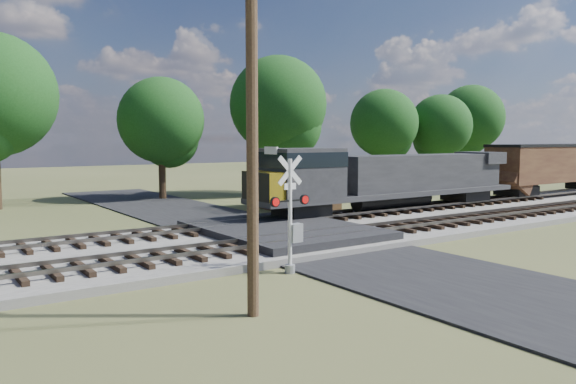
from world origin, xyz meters
TOP-DOWN VIEW (x-y plane):
  - ground at (0.00, 0.00)m, footprint 160.00×160.00m
  - ballast_bed at (10.00, 0.50)m, footprint 140.00×10.00m
  - road at (0.00, 0.00)m, footprint 7.00×60.00m
  - crossing_panel at (0.00, 0.50)m, footprint 7.00×9.00m
  - track_near at (3.12, -2.00)m, footprint 140.00×2.60m
  - track_far at (3.12, 3.00)m, footprint 140.00×2.60m
  - crossing_signal_near at (-3.60, -5.38)m, footprint 1.70×0.37m
  - crossing_signal_far at (4.92, 6.48)m, footprint 1.54×0.41m
  - utility_pole at (-7.26, -8.79)m, footprint 2.18×1.02m
  - equipment_shed at (7.41, 9.80)m, footprint 5.44×5.44m
  - treeline at (6.07, 20.14)m, footprint 79.02×11.07m

SIDE VIEW (x-z plane):
  - ground at x=0.00m, z-range 0.00..0.00m
  - road at x=0.00m, z-range 0.00..0.08m
  - ballast_bed at x=10.00m, z-range 0.00..0.30m
  - crossing_panel at x=0.00m, z-range 0.01..0.62m
  - track_near at x=3.12m, z-range 0.25..0.58m
  - track_far at x=3.12m, z-range 0.25..0.58m
  - crossing_signal_far at x=4.92m, z-range -0.32..3.52m
  - equipment_shed at x=7.41m, z-range 0.02..3.38m
  - crossing_signal_near at x=-3.60m, z-range -0.35..3.86m
  - utility_pole at x=-7.26m, z-range 0.28..9.75m
  - treeline at x=6.07m, z-range 1.06..12.96m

